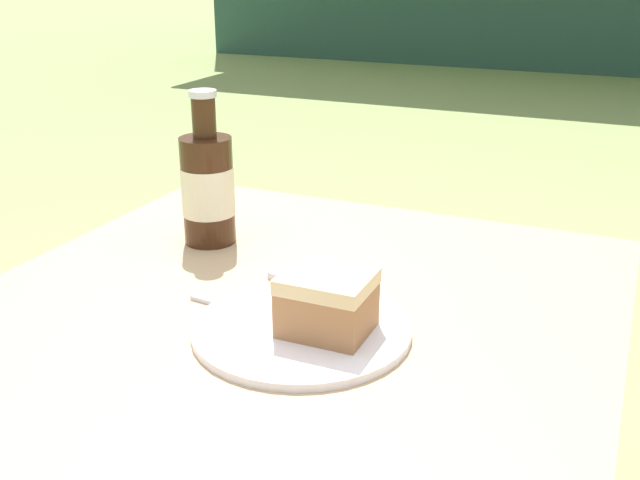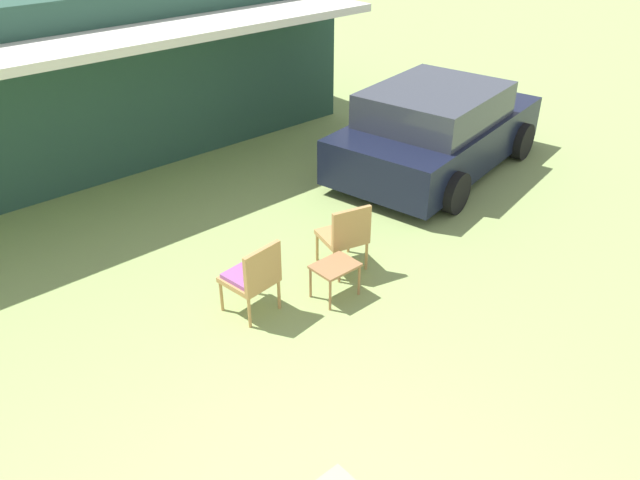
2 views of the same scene
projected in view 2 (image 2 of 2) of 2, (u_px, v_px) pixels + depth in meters
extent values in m
cube|color=silver|center=(43.00, 54.00, 7.77)|extent=(10.45, 1.20, 0.12)
cube|color=black|center=(437.00, 138.00, 9.95)|extent=(4.17, 2.56, 0.69)
cube|color=#383D47|center=(435.00, 105.00, 9.51)|extent=(2.43, 2.08, 0.51)
cylinder|color=black|center=(421.00, 117.00, 11.37)|extent=(0.63, 0.31, 0.61)
cylinder|color=black|center=(522.00, 141.00, 10.38)|extent=(0.63, 0.31, 0.61)
cylinder|color=black|center=(345.00, 159.00, 9.73)|extent=(0.63, 0.31, 0.61)
cylinder|color=black|center=(455.00, 193.00, 8.73)|extent=(0.63, 0.31, 0.61)
cylinder|color=#B2844C|center=(251.00, 279.00, 7.10)|extent=(0.04, 0.04, 0.38)
cylinder|color=#B2844C|center=(221.00, 296.00, 6.82)|extent=(0.04, 0.04, 0.38)
cylinder|color=#B2844C|center=(279.00, 294.00, 6.85)|extent=(0.04, 0.04, 0.38)
cylinder|color=#B2844C|center=(249.00, 313.00, 6.56)|extent=(0.04, 0.04, 0.38)
cube|color=#B2844C|center=(249.00, 279.00, 6.72)|extent=(0.56, 0.56, 0.06)
cube|color=#B2844C|center=(263.00, 267.00, 6.46)|extent=(0.50, 0.11, 0.44)
cube|color=#995193|center=(249.00, 275.00, 6.69)|extent=(0.50, 0.48, 0.05)
cylinder|color=#B2844C|center=(348.00, 239.00, 7.87)|extent=(0.04, 0.04, 0.38)
cylinder|color=#B2844C|center=(317.00, 247.00, 7.70)|extent=(0.04, 0.04, 0.38)
cylinder|color=#B2844C|center=(366.00, 256.00, 7.52)|extent=(0.04, 0.04, 0.38)
cylinder|color=#B2844C|center=(334.00, 265.00, 7.35)|extent=(0.04, 0.04, 0.38)
cube|color=#B2844C|center=(342.00, 236.00, 7.50)|extent=(0.61, 0.61, 0.06)
cube|color=#B2844C|center=(352.00, 226.00, 7.20)|extent=(0.49, 0.17, 0.44)
cube|color=#996B42|center=(335.00, 266.00, 6.94)|extent=(0.49, 0.38, 0.03)
cylinder|color=#996B42|center=(330.00, 296.00, 6.82)|extent=(0.03, 0.03, 0.39)
cylinder|color=#996B42|center=(359.00, 280.00, 7.07)|extent=(0.03, 0.03, 0.39)
cylinder|color=#996B42|center=(310.00, 283.00, 7.03)|extent=(0.03, 0.03, 0.39)
cylinder|color=#996B42|center=(339.00, 268.00, 7.28)|extent=(0.03, 0.03, 0.39)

